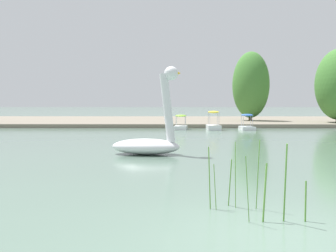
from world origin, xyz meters
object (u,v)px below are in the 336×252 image
Objects in this scene: pedal_boat_yellow at (214,124)px; pedal_boat_blue at (247,125)px; pedal_boat_lime at (181,125)px; tree_willow_near_path at (251,85)px; swan_boat at (150,138)px.

pedal_boat_yellow reaches higher than pedal_boat_blue.
tree_willow_near_path reaches higher than pedal_boat_lime.
tree_willow_near_path is at bearing 51.04° from pedal_boat_lime.
swan_boat is 18.67m from pedal_boat_blue.
pedal_boat_lime is 13.58m from tree_willow_near_path.
pedal_boat_lime is at bearing 176.09° from pedal_boat_blue.
pedal_boat_blue is at bearing 65.95° from swan_boat.
swan_boat is at bearing -105.30° from pedal_boat_yellow.
pedal_boat_blue is (7.61, 17.05, -0.35)m from swan_boat.
pedal_boat_yellow is at bearing -116.67° from tree_willow_near_path.
pedal_boat_yellow is (2.88, -0.42, 0.09)m from pedal_boat_lime.
pedal_boat_lime is at bearing 84.19° from swan_boat.
pedal_boat_yellow reaches higher than pedal_boat_lime.
pedal_boat_lime is at bearing 171.67° from pedal_boat_yellow.
pedal_boat_yellow is at bearing -179.55° from pedal_boat_blue.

